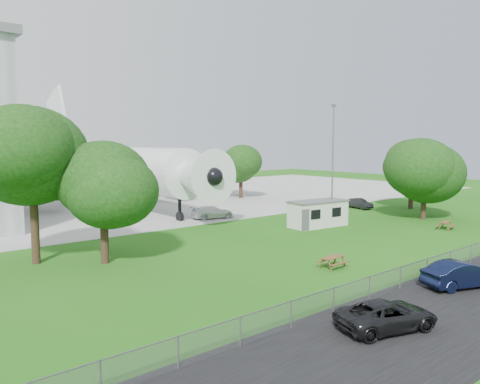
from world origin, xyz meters
TOP-DOWN VIEW (x-y plane):
  - ground at (0.00, 0.00)m, footprint 160.00×160.00m
  - concrete_apron at (0.00, 38.00)m, footprint 120.00×46.00m
  - airliner at (-2.00, 35.86)m, footprint 46.36×47.73m
  - site_cabin at (6.88, 6.83)m, footprint 6.87×3.33m
  - picnic_west at (-4.39, -4.11)m, footprint 1.85×1.56m
  - picnic_east at (15.18, -2.18)m, footprint 2.13×1.92m
  - fence at (0.00, -9.50)m, footprint 58.00×0.04m
  - lamp_mast at (8.20, 6.20)m, footprint 0.16×0.16m
  - tree_west_big at (-19.30, 9.87)m, footprint 8.76×8.76m
  - tree_west_small at (-15.57, 6.91)m, footprint 7.37×7.37m
  - tree_east_front at (19.12, 2.34)m, footprint 8.13×8.13m
  - tree_east_back at (25.48, 7.51)m, footprint 8.22×8.22m
  - tree_far_apron at (16.31, 30.10)m, footprint 6.84×6.84m
  - car_centre_sedan at (-2.09, -11.68)m, footprint 4.96×3.22m
  - car_west_estate at (-10.80, -12.35)m, footprint 5.16×3.52m
  - car_ne_hatch at (15.18, 12.58)m, footprint 2.00×3.95m
  - car_ne_sedan at (20.67, 11.87)m, footprint 2.00×4.03m
  - car_apron_van at (1.59, 17.47)m, footprint 5.07×3.02m

SIDE VIEW (x-z plane):
  - ground at x=0.00m, z-range 0.00..0.00m
  - picnic_west at x=-4.39m, z-range -0.38..0.38m
  - picnic_east at x=15.18m, z-range -0.38..0.38m
  - fence at x=0.00m, z-range -0.65..0.65m
  - concrete_apron at x=0.00m, z-range 0.00..0.03m
  - car_ne_sedan at x=20.67m, z-range 0.00..1.27m
  - car_ne_hatch at x=15.18m, z-range 0.00..1.29m
  - car_west_estate at x=-10.80m, z-range 0.00..1.31m
  - car_apron_van at x=1.59m, z-range 0.00..1.38m
  - car_centre_sedan at x=-2.09m, z-range 0.00..1.55m
  - site_cabin at x=6.88m, z-range 0.00..2.62m
  - tree_east_front at x=19.12m, z-range 0.51..9.68m
  - tree_west_small at x=-15.57m, z-range 0.74..9.62m
  - tree_far_apron at x=16.31m, z-range 0.88..9.50m
  - airliner at x=-2.00m, z-range -3.57..14.11m
  - tree_east_back at x=25.48m, z-range 0.71..10.36m
  - lamp_mast at x=8.20m, z-range 0.00..12.00m
  - tree_west_big at x=-19.30m, z-range 1.68..13.82m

